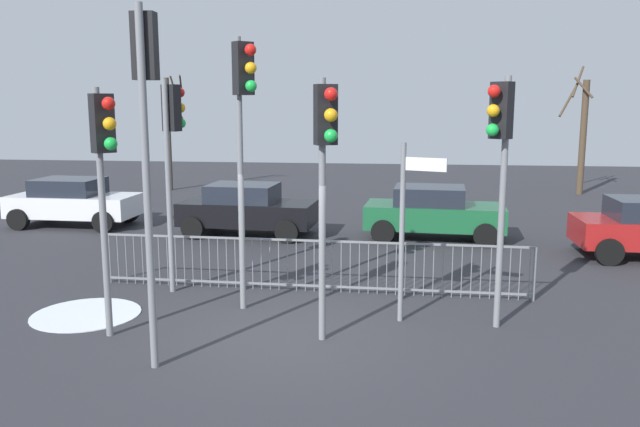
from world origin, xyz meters
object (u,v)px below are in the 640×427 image
Objects in this scene: traffic_light_mid_left at (500,146)px; traffic_light_rear_right at (325,152)px; traffic_light_mid_right at (104,157)px; direction_sign_post at (406,223)px; traffic_light_foreground_left at (172,138)px; car_green_near at (433,212)px; car_white_mid at (73,201)px; traffic_light_foreground_right at (243,114)px; bare_tree_left at (169,131)px; traffic_light_rear_left at (147,108)px; car_black_far at (247,209)px; bare_tree_right at (582,133)px.

traffic_light_rear_right is (-2.73, -0.96, -0.04)m from traffic_light_mid_left.
direction_sign_post is at bearing 146.32° from traffic_light_mid_right.
car_green_near is at bearing 69.59° from traffic_light_foreground_left.
car_green_near is (10.89, -0.58, 0.00)m from car_white_mid.
bare_tree_left reaches higher than traffic_light_foreground_right.
bare_tree_left is (-6.32, 18.21, -1.15)m from traffic_light_rear_left.
traffic_light_foreground_right is 7.39m from car_black_far.
traffic_light_mid_left is at bearing 20.49° from traffic_light_rear_left.
traffic_light_rear_left is at bearing 90.23° from traffic_light_mid_right.
traffic_light_mid_left is 1.00× the size of traffic_light_foreground_left.
car_white_mid is (-7.19, 7.36, -2.81)m from traffic_light_foreground_right.
traffic_light_mid_right is at bearing -2.34° from traffic_light_foreground_right.
traffic_light_mid_left is 0.83× the size of traffic_light_rear_left.
traffic_light_rear_right is at bearing -64.51° from car_black_far.
traffic_light_rear_left is at bearing -55.62° from car_white_mid.
traffic_light_foreground_left is at bearing 103.15° from traffic_light_rear_left.
traffic_light_rear_left is at bearing -70.87° from bare_tree_left.
traffic_light_mid_right is at bearing -20.75° from traffic_light_rear_right.
bare_tree_left is at bearing 141.82° from direction_sign_post.
traffic_light_foreground_left is 1.08× the size of car_green_near.
direction_sign_post is 0.63× the size of bare_tree_left.
car_green_near is at bearing 62.74° from traffic_light_rear_left.
traffic_light_rear_left is (-5.06, -2.08, 0.63)m from traffic_light_mid_left.
traffic_light_mid_left is at bearing 175.19° from traffic_light_rear_right.
car_green_near is at bearing -1.77° from car_white_mid.
car_black_far is (5.62, -0.70, 0.00)m from car_white_mid.
traffic_light_foreground_right is at bearing 72.18° from traffic_light_rear_left.
bare_tree_left reaches higher than direction_sign_post.
traffic_light_mid_left is 6.25m from traffic_light_foreground_left.
direction_sign_post is 8.28m from car_black_far.
bare_tree_right reaches higher than traffic_light_foreground_left.
bare_tree_left is (-11.38, 16.14, -0.53)m from traffic_light_mid_left.
direction_sign_post is at bearing -113.61° from bare_tree_right.
traffic_light_foreground_right is at bearing -121.67° from bare_tree_right.
bare_tree_right reaches higher than car_black_far.
traffic_light_foreground_left reaches higher than direction_sign_post.
bare_tree_left is (-5.48, 9.00, 1.78)m from car_black_far.
traffic_light_rear_right is 1.33× the size of direction_sign_post.
traffic_light_foreground_right is 1.16× the size of traffic_light_foreground_left.
traffic_light_foreground_right is 1.28× the size of car_white_mid.
traffic_light_mid_left reaches higher than traffic_light_rear_right.
car_black_far is at bearing -141.80° from traffic_light_mid_right.
car_black_far is 0.75× the size of bare_tree_right.
bare_tree_right reaches higher than bare_tree_left.
car_green_near is at bearing -173.34° from traffic_light_mid_right.
traffic_light_foreground_left is (-6.04, 1.59, 0.01)m from traffic_light_mid_left.
direction_sign_post is at bearing 30.75° from traffic_light_mid_left.
bare_tree_right reaches higher than car_green_near.
traffic_light_rear_right is (2.33, 1.11, -0.67)m from traffic_light_rear_left.
bare_tree_left reaches higher than traffic_light_foreground_left.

